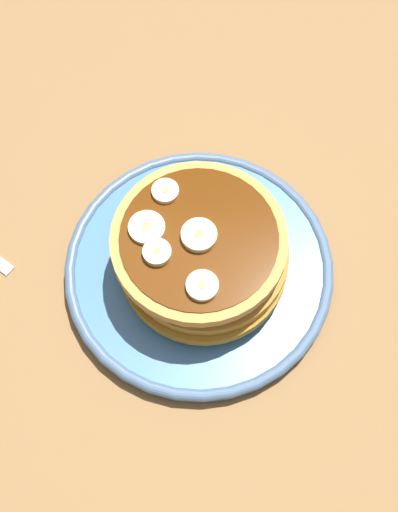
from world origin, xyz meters
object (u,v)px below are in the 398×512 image
(banana_slice_1, at_px, (157,253))
(banana_slice_2, at_px, (165,191))
(pancake_stack, at_px, (199,253))
(banana_slice_4, at_px, (202,286))
(plate, at_px, (199,268))
(banana_slice_3, at_px, (147,226))
(banana_slice_0, at_px, (198,239))

(banana_slice_1, xyz_separation_m, banana_slice_2, (0.00, -0.07, -0.00))
(pancake_stack, bearing_deg, banana_slice_2, -46.53)
(pancake_stack, distance_m, banana_slice_2, 0.07)
(pancake_stack, relative_size, banana_slice_4, 5.94)
(banana_slice_4, bearing_deg, plate, -77.07)
(banana_slice_3, xyz_separation_m, banana_slice_4, (-0.06, 0.05, 0.00))
(plate, bearing_deg, banana_slice_4, 102.93)
(banana_slice_1, height_order, banana_slice_4, same)
(pancake_stack, bearing_deg, banana_slice_4, 102.97)
(banana_slice_0, height_order, banana_slice_1, same)
(banana_slice_4, bearing_deg, banana_slice_3, -40.24)
(banana_slice_0, height_order, banana_slice_2, banana_slice_0)
(banana_slice_2, xyz_separation_m, banana_slice_3, (0.01, 0.04, 0.00))
(pancake_stack, xyz_separation_m, banana_slice_4, (-0.01, 0.05, 0.04))
(banana_slice_1, relative_size, banana_slice_4, 0.90)
(pancake_stack, xyz_separation_m, banana_slice_2, (0.04, -0.04, 0.04))
(plate, bearing_deg, banana_slice_2, -46.19)
(banana_slice_2, bearing_deg, pancake_stack, 133.47)
(banana_slice_1, xyz_separation_m, banana_slice_3, (0.01, -0.03, -0.00))
(banana_slice_3, height_order, banana_slice_4, banana_slice_4)
(banana_slice_1, distance_m, banana_slice_3, 0.03)
(banana_slice_0, distance_m, banana_slice_2, 0.06)
(pancake_stack, distance_m, banana_slice_4, 0.06)
(pancake_stack, bearing_deg, banana_slice_1, 33.39)
(banana_slice_0, relative_size, banana_slice_4, 1.14)
(pancake_stack, xyz_separation_m, banana_slice_0, (-0.00, 0.00, 0.04))
(banana_slice_2, bearing_deg, banana_slice_4, 119.41)
(banana_slice_3, distance_m, banana_slice_4, 0.08)
(banana_slice_1, relative_size, banana_slice_2, 1.01)
(plate, relative_size, banana_slice_0, 8.19)
(banana_slice_3, bearing_deg, pancake_stack, 176.55)
(banana_slice_2, bearing_deg, banana_slice_1, 94.22)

